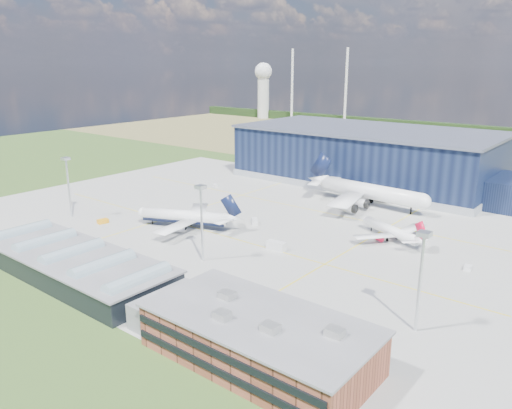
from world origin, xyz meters
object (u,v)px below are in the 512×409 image
airliner_red (391,225)px  gse_tug_b (89,248)px  airliner_navy (184,210)px  airliner_widebody (371,184)px  ops_building (259,338)px  gse_van_b (255,221)px  gse_tug_a (103,221)px  gse_cart_b (215,185)px  light_mast_center (201,211)px  gse_van_c (173,278)px  gse_van_a (276,246)px  light_mast_west (68,177)px  car_b (238,308)px  hangar (372,159)px  car_a (211,300)px  gse_cart_a (468,268)px  gse_tug_c (385,234)px  light_mast_east (421,266)px

airliner_red → gse_tug_b: bearing=67.7°
airliner_red → gse_tug_b: 97.87m
airliner_navy → airliner_widebody: bearing=-143.7°
ops_building → gse_van_b: bearing=129.4°
gse_tug_a → gse_cart_b: (-6.07, 66.66, -0.14)m
light_mast_center → airliner_widebody: bearing=81.8°
gse_van_c → light_mast_center: bearing=8.0°
light_mast_center → gse_cart_b: bearing=130.8°
airliner_widebody → gse_van_b: (-21.95, -48.27, -8.35)m
airliner_navy → airliner_red: bearing=-175.0°
ops_building → gse_van_a: (-33.16, 50.72, -3.45)m
gse_tug_a → light_mast_west: bearing=-161.4°
gse_tug_b → gse_van_b: bearing=69.6°
gse_van_c → car_b: 23.66m
airliner_widebody → gse_cart_b: 74.18m
gse_tug_a → ops_building: bearing=-8.9°
light_mast_west → airliner_widebody: 118.38m
gse_tug_a → gse_cart_b: size_ratio=1.26×
hangar → ops_building: bearing=-71.4°
airliner_red → airliner_widebody: size_ratio=0.53×
hangar → airliner_red: hangar is taller
ops_building → car_a: bearing=153.8°
airliner_widebody → gse_tug_a: size_ratio=15.19×
gse_tug_b → car_a: bearing=2.6°
gse_van_a → gse_cart_a: bearing=-72.8°
ops_building → light_mast_west: bearing=165.4°
gse_van_b → gse_van_c: bearing=-117.6°
airliner_widebody → gse_tug_c: bearing=-51.7°
gse_van_a → gse_tug_c: size_ratio=1.96×
gse_van_a → car_a: gse_van_a is taller
car_a → gse_tug_b: bearing=110.7°
gse_van_a → gse_tug_c: gse_van_a is taller
light_mast_west → airliner_navy: light_mast_west is taller
ops_building → gse_van_c: ops_building is taller
gse_cart_a → gse_van_c: 82.62m
gse_tug_a → gse_van_a: gse_van_a is taller
gse_van_a → gse_tug_b: bearing=123.5°
ops_building → light_mast_west: size_ratio=2.00×
light_mast_west → airliner_widebody: bearing=46.0°
gse_tug_a → gse_cart_b: 66.94m
gse_tug_c → airliner_widebody: bearing=105.5°
light_mast_west → car_a: (90.60, -18.00, -14.81)m
light_mast_center → gse_cart_a: bearing=33.2°
airliner_navy → gse_tug_b: size_ratio=13.86×
light_mast_east → airliner_red: 60.54m
gse_tug_b → gse_van_c: (39.23, 0.00, 0.67)m
light_mast_east → gse_cart_b: 143.52m
airliner_widebody → car_a: airliner_widebody is taller
hangar → car_a: hangar is taller
light_mast_east → airliner_widebody: 100.26m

